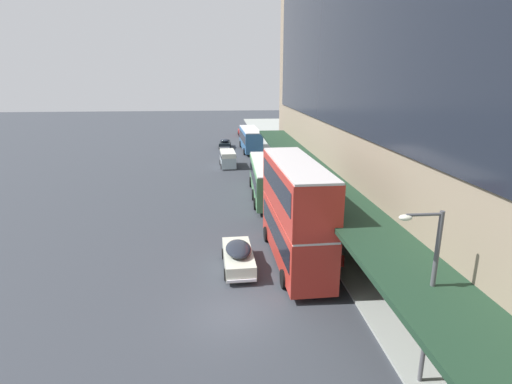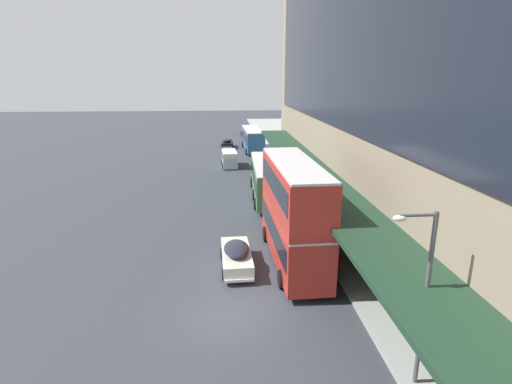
{
  "view_description": "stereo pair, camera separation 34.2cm",
  "coord_description": "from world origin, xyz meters",
  "px_view_note": "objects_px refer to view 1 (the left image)",
  "views": [
    {
      "loc": [
        -0.41,
        -16.28,
        10.68
      ],
      "look_at": [
        2.33,
        13.76,
        2.0
      ],
      "focal_mm": 28.0,
      "sensor_mm": 36.0,
      "label": 1
    },
    {
      "loc": [
        -0.07,
        -16.31,
        10.68
      ],
      "look_at": [
        2.33,
        13.76,
        2.0
      ],
      "focal_mm": 28.0,
      "sensor_mm": 36.0,
      "label": 2
    }
  ],
  "objects_px": {
    "sedan_far_back": "(243,131)",
    "fire_hydrant": "(343,261)",
    "transit_bus_kerbside_front": "(267,178)",
    "vw_van": "(228,158)",
    "pedestrian_at_kerb": "(389,273)",
    "street_lamp": "(427,287)",
    "transit_bus_kerbside_far": "(250,138)",
    "sedan_trailing_near": "(225,143)",
    "transit_bus_kerbside_rear": "(295,209)",
    "sedan_second_mid": "(238,256)"
  },
  "relations": [
    {
      "from": "sedan_second_mid",
      "to": "pedestrian_at_kerb",
      "type": "distance_m",
      "value": 8.3
    },
    {
      "from": "transit_bus_kerbside_rear",
      "to": "sedan_second_mid",
      "type": "bearing_deg",
      "value": -169.86
    },
    {
      "from": "street_lamp",
      "to": "transit_bus_kerbside_rear",
      "type": "bearing_deg",
      "value": 103.82
    },
    {
      "from": "transit_bus_kerbside_front",
      "to": "pedestrian_at_kerb",
      "type": "distance_m",
      "value": 18.1
    },
    {
      "from": "transit_bus_kerbside_front",
      "to": "vw_van",
      "type": "bearing_deg",
      "value": 103.49
    },
    {
      "from": "transit_bus_kerbside_front",
      "to": "fire_hydrant",
      "type": "bearing_deg",
      "value": -79.5
    },
    {
      "from": "sedan_second_mid",
      "to": "sedan_trailing_near",
      "type": "bearing_deg",
      "value": 90.15
    },
    {
      "from": "sedan_far_back",
      "to": "vw_van",
      "type": "relative_size",
      "value": 1.03
    },
    {
      "from": "transit_bus_kerbside_rear",
      "to": "pedestrian_at_kerb",
      "type": "distance_m",
      "value": 6.21
    },
    {
      "from": "sedan_trailing_near",
      "to": "fire_hydrant",
      "type": "distance_m",
      "value": 42.7
    },
    {
      "from": "sedan_far_back",
      "to": "pedestrian_at_kerb",
      "type": "xyz_separation_m",
      "value": [
        3.88,
        -58.54,
        0.38
      ]
    },
    {
      "from": "transit_bus_kerbside_far",
      "to": "sedan_trailing_near",
      "type": "bearing_deg",
      "value": 139.69
    },
    {
      "from": "transit_bus_kerbside_rear",
      "to": "fire_hydrant",
      "type": "relative_size",
      "value": 14.0
    },
    {
      "from": "transit_bus_kerbside_far",
      "to": "transit_bus_kerbside_front",
      "type": "bearing_deg",
      "value": -90.95
    },
    {
      "from": "transit_bus_kerbside_rear",
      "to": "transit_bus_kerbside_front",
      "type": "bearing_deg",
      "value": 90.34
    },
    {
      "from": "transit_bus_kerbside_front",
      "to": "transit_bus_kerbside_far",
      "type": "bearing_deg",
      "value": 89.05
    },
    {
      "from": "sedan_second_mid",
      "to": "pedestrian_at_kerb",
      "type": "xyz_separation_m",
      "value": [
        7.5,
        -3.53,
        0.4
      ]
    },
    {
      "from": "transit_bus_kerbside_front",
      "to": "street_lamp",
      "type": "bearing_deg",
      "value": -83.72
    },
    {
      "from": "vw_van",
      "to": "pedestrian_at_kerb",
      "type": "height_order",
      "value": "pedestrian_at_kerb"
    },
    {
      "from": "sedan_far_back",
      "to": "fire_hydrant",
      "type": "distance_m",
      "value": 55.66
    },
    {
      "from": "transit_bus_kerbside_far",
      "to": "sedan_far_back",
      "type": "height_order",
      "value": "transit_bus_kerbside_far"
    },
    {
      "from": "vw_van",
      "to": "street_lamp",
      "type": "height_order",
      "value": "street_lamp"
    },
    {
      "from": "transit_bus_kerbside_front",
      "to": "sedan_far_back",
      "type": "distance_m",
      "value": 40.96
    },
    {
      "from": "pedestrian_at_kerb",
      "to": "sedan_far_back",
      "type": "bearing_deg",
      "value": 93.79
    },
    {
      "from": "transit_bus_kerbside_front",
      "to": "pedestrian_at_kerb",
      "type": "bearing_deg",
      "value": -76.55
    },
    {
      "from": "sedan_far_back",
      "to": "street_lamp",
      "type": "relative_size",
      "value": 0.74
    },
    {
      "from": "vw_van",
      "to": "fire_hydrant",
      "type": "xyz_separation_m",
      "value": [
        5.98,
        -28.27,
        -0.6
      ]
    },
    {
      "from": "transit_bus_kerbside_rear",
      "to": "sedan_far_back",
      "type": "bearing_deg",
      "value": 89.74
    },
    {
      "from": "transit_bus_kerbside_rear",
      "to": "sedan_trailing_near",
      "type": "xyz_separation_m",
      "value": [
        -3.48,
        41.06,
        -2.56
      ]
    },
    {
      "from": "sedan_far_back",
      "to": "sedan_second_mid",
      "type": "bearing_deg",
      "value": -93.77
    },
    {
      "from": "transit_bus_kerbside_rear",
      "to": "vw_van",
      "type": "distance_m",
      "value": 27.36
    },
    {
      "from": "transit_bus_kerbside_far",
      "to": "pedestrian_at_kerb",
      "type": "xyz_separation_m",
      "value": [
        3.8,
        -41.96,
        -0.72
      ]
    },
    {
      "from": "vw_van",
      "to": "street_lamp",
      "type": "bearing_deg",
      "value": -81.06
    },
    {
      "from": "sedan_trailing_near",
      "to": "fire_hydrant",
      "type": "bearing_deg",
      "value": -81.76
    },
    {
      "from": "transit_bus_kerbside_rear",
      "to": "vw_van",
      "type": "height_order",
      "value": "transit_bus_kerbside_rear"
    },
    {
      "from": "sedan_second_mid",
      "to": "street_lamp",
      "type": "height_order",
      "value": "street_lamp"
    },
    {
      "from": "transit_bus_kerbside_rear",
      "to": "transit_bus_kerbside_far",
      "type": "bearing_deg",
      "value": 89.51
    },
    {
      "from": "transit_bus_kerbside_far",
      "to": "sedan_second_mid",
      "type": "bearing_deg",
      "value": -95.49
    },
    {
      "from": "sedan_far_back",
      "to": "transit_bus_kerbside_front",
      "type": "bearing_deg",
      "value": -90.46
    },
    {
      "from": "transit_bus_kerbside_far",
      "to": "pedestrian_at_kerb",
      "type": "bearing_deg",
      "value": -84.82
    },
    {
      "from": "sedan_second_mid",
      "to": "pedestrian_at_kerb",
      "type": "height_order",
      "value": "pedestrian_at_kerb"
    },
    {
      "from": "transit_bus_kerbside_rear",
      "to": "sedan_far_back",
      "type": "xyz_separation_m",
      "value": [
        0.25,
        54.41,
        -2.5
      ]
    },
    {
      "from": "sedan_far_back",
      "to": "sedan_trailing_near",
      "type": "distance_m",
      "value": 13.86
    },
    {
      "from": "sedan_second_mid",
      "to": "fire_hydrant",
      "type": "xyz_separation_m",
      "value": [
        6.01,
        -0.6,
        -0.29
      ]
    },
    {
      "from": "transit_bus_kerbside_rear",
      "to": "street_lamp",
      "type": "relative_size",
      "value": 1.52
    },
    {
      "from": "transit_bus_kerbside_rear",
      "to": "street_lamp",
      "type": "height_order",
      "value": "street_lamp"
    },
    {
      "from": "sedan_trailing_near",
      "to": "vw_van",
      "type": "relative_size",
      "value": 0.95
    },
    {
      "from": "transit_bus_kerbside_front",
      "to": "sedan_far_back",
      "type": "bearing_deg",
      "value": 89.54
    },
    {
      "from": "transit_bus_kerbside_front",
      "to": "pedestrian_at_kerb",
      "type": "xyz_separation_m",
      "value": [
        4.21,
        -17.59,
        -0.69
      ]
    },
    {
      "from": "transit_bus_kerbside_rear",
      "to": "street_lamp",
      "type": "xyz_separation_m",
      "value": [
        2.54,
        -10.31,
        0.64
      ]
    }
  ]
}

